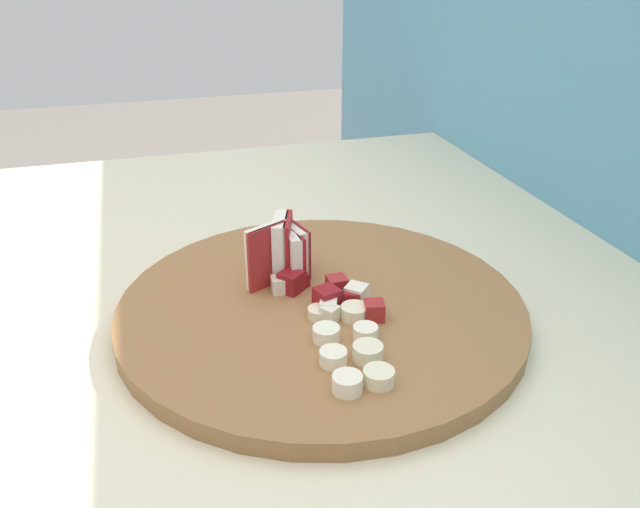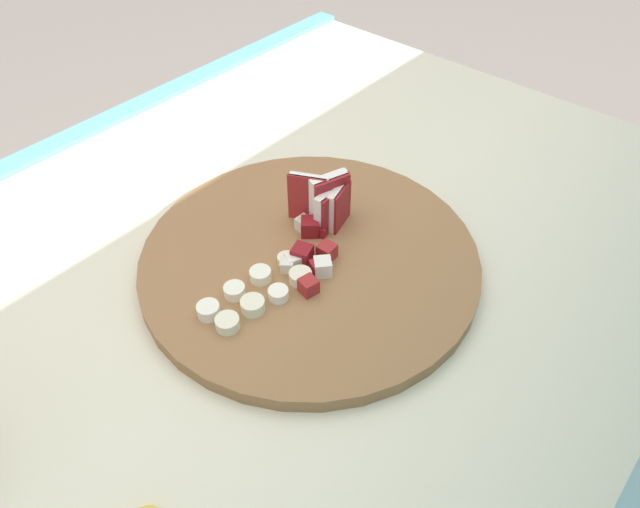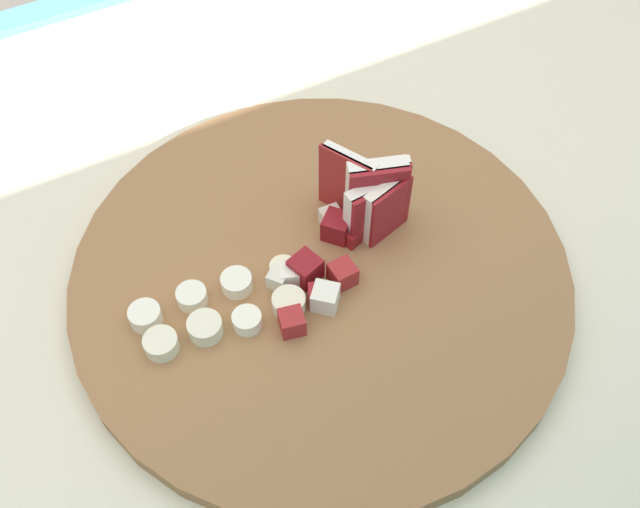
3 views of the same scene
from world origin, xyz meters
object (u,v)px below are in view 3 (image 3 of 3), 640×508
object	(u,v)px
cutting_board	(321,275)
banana_slice_rows	(216,310)
apple_wedge_fan	(373,197)
apple_dice_pile	(319,268)

from	to	relation	value
cutting_board	banana_slice_rows	xyz separation A→B (m)	(0.09, 0.00, 0.02)
cutting_board	apple_wedge_fan	distance (m)	0.08
apple_dice_pile	banana_slice_rows	xyz separation A→B (m)	(0.09, -0.00, -0.00)
cutting_board	apple_wedge_fan	world-z (taller)	apple_wedge_fan
cutting_board	banana_slice_rows	size ratio (longest dim) A/B	2.98
cutting_board	banana_slice_rows	bearing A→B (deg)	0.11
banana_slice_rows	apple_dice_pile	bearing A→B (deg)	176.91
cutting_board	apple_dice_pile	world-z (taller)	apple_dice_pile
apple_wedge_fan	apple_dice_pile	size ratio (longest dim) A/B	0.76
apple_dice_pile	cutting_board	bearing A→B (deg)	-128.29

